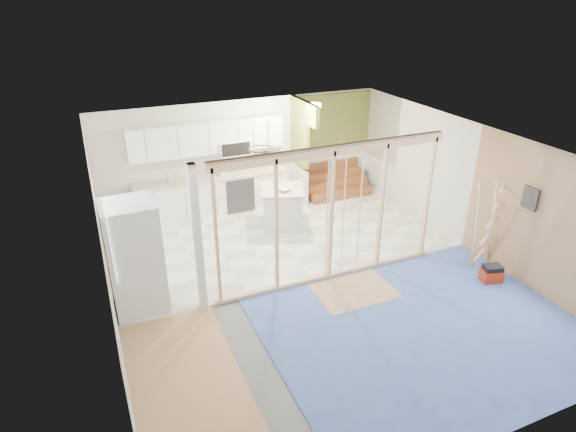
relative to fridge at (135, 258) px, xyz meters
name	(u,v)px	position (x,y,z in m)	size (l,w,h in m)	color
room	(316,218)	(3.05, -0.45, 0.33)	(7.01, 8.01, 2.61)	slate
floor_overlays	(316,278)	(3.13, -0.39, -0.96)	(7.00, 8.00, 0.03)	white
stud_frame	(304,205)	(2.81, -0.45, 0.62)	(4.66, 0.14, 2.60)	#EABD8F
base_cabinets	(187,205)	(1.45, 2.91, -0.51)	(4.45, 2.24, 0.93)	white
upper_cabinets	(210,138)	(2.21, 3.37, 0.85)	(3.60, 0.41, 0.85)	white
green_partition	(324,160)	(5.10, 3.21, -0.03)	(2.25, 1.51, 2.60)	olive
pot_rack	(261,152)	(2.75, 1.44, 1.02)	(0.52, 0.52, 0.72)	black
sheathing_panel	(557,230)	(6.53, -2.45, 0.33)	(0.02, 4.00, 2.60)	tan
electrical_panel	(530,198)	(6.48, -1.85, 0.68)	(0.04, 0.30, 0.40)	#37373C
ceiling_light	(314,105)	(4.45, 2.55, 1.57)	(0.32, 0.32, 0.08)	#FFEABF
fridge	(135,258)	(0.00, 0.00, 0.00)	(0.86, 0.83, 1.95)	silver
island	(282,208)	(3.39, 1.90, -0.52)	(1.19, 1.19, 0.92)	silver
bowl	(284,189)	(3.40, 1.79, -0.02)	(0.28, 0.28, 0.07)	white
soap_bottle_a	(169,176)	(1.18, 3.27, 0.11)	(0.12, 0.12, 0.31)	#A4ABB7
soap_bottle_b	(221,172)	(2.38, 3.22, 0.05)	(0.08, 0.09, 0.19)	white
toolbox	(491,274)	(6.05, -1.76, -0.81)	(0.42, 0.35, 0.34)	maroon
ladder	(485,224)	(6.21, -1.24, -0.04)	(0.96, 0.21, 1.82)	tan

